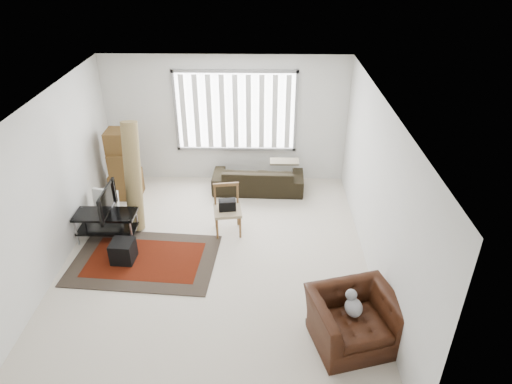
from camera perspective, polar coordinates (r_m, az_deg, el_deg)
room at (r=7.14m, az=-5.09°, el=4.82°), size 6.00×6.02×2.71m
persian_rug at (r=7.89m, az=-13.73°, el=-8.23°), size 2.45×1.73×0.02m
tv_stand at (r=8.37m, az=-18.21°, el=-3.41°), size 1.05×0.47×0.53m
tv at (r=8.18m, az=-18.63°, el=-1.11°), size 0.11×0.85×0.49m
subwoofer at (r=7.85m, az=-16.28°, el=-7.10°), size 0.38×0.38×0.36m
moving_boxes at (r=9.50m, az=-16.19°, el=3.07°), size 0.59×0.54×1.43m
white_flatpack at (r=8.95m, az=-18.17°, el=-1.57°), size 0.52×0.25×0.64m
rolled_rug at (r=8.34m, az=-15.12°, el=1.85°), size 0.31×0.69×1.98m
sofa at (r=9.46m, az=0.27°, el=2.14°), size 1.90×0.87×0.72m
side_chair at (r=8.10m, az=-3.61°, el=-2.01°), size 0.55×0.55×0.90m
armchair at (r=6.28m, az=12.19°, el=-15.01°), size 1.32×1.22×0.82m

